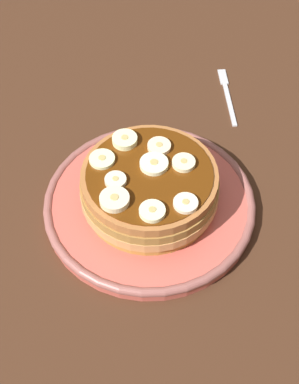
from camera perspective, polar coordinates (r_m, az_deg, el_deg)
The scene contains 13 objects.
ground_plane at distance 75.49cm, azimuth -0.00°, elevation -2.39°, with size 140.00×140.00×3.00cm, color #422616.
plate at distance 73.41cm, azimuth -0.00°, elevation -1.20°, with size 27.61×27.61×2.04cm.
pancake_stack at distance 70.67cm, azimuth 0.10°, elevation 0.40°, with size 17.96×18.15×5.59cm.
banana_slice_0 at distance 69.22cm, azimuth 0.46°, elevation 2.84°, with size 3.56×3.56×0.86cm.
banana_slice_1 at distance 64.65cm, azimuth 0.28°, elevation -2.00°, with size 3.10×3.10×0.85cm.
banana_slice_2 at distance 71.92cm, azimuth -2.52°, elevation 5.28°, with size 3.23×3.23×1.06cm.
banana_slice_3 at distance 71.27cm, azimuth 0.99°, elevation 4.63°, with size 2.99×2.99×0.80cm.
banana_slice_4 at distance 70.08cm, azimuth -4.83°, elevation 3.30°, with size 3.22×3.22×0.71cm.
banana_slice_5 at distance 69.49cm, azimuth 3.49°, elevation 2.95°, with size 2.90×2.90×0.84cm.
banana_slice_6 at distance 65.55cm, azimuth 3.69°, elevation -1.18°, with size 2.94×2.94×0.75cm.
banana_slice_7 at distance 65.68cm, azimuth -3.57°, elevation -0.80°, with size 3.55×3.55×1.06cm.
banana_slice_8 at distance 67.80cm, azimuth -3.51°, elevation 1.29°, with size 2.65×2.65×0.81cm.
fork at distance 90.35cm, azimuth 7.87°, elevation 9.96°, with size 12.84×4.15×0.50cm.
Camera 1 is at (42.18, -14.27, 59.46)cm, focal length 52.56 mm.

